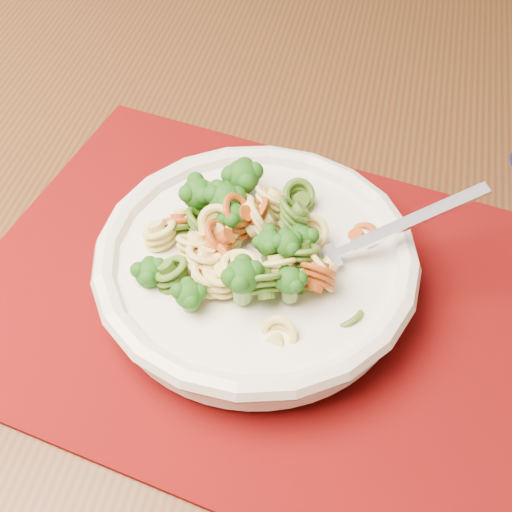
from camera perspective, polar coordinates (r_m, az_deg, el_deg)
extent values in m
cube|color=#4C3015|center=(0.64, 1.26, -0.20)|extent=(1.74, 1.48, 0.04)
cube|color=#65040A|center=(0.58, -0.25, -3.09)|extent=(0.57, 0.55, 0.00)
cylinder|color=white|center=(0.58, 0.00, -2.25)|extent=(0.11, 0.11, 0.01)
cylinder|color=white|center=(0.57, 0.00, -1.07)|extent=(0.24, 0.24, 0.03)
torus|color=white|center=(0.56, 0.00, -0.09)|extent=(0.26, 0.26, 0.02)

